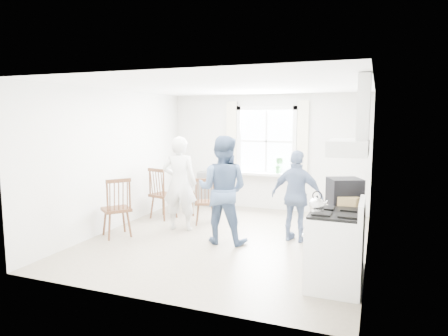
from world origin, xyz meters
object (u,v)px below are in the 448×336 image
low_cabinet (345,237)px  person_mid (223,190)px  stereo_stack (345,192)px  windsor_chair_a (205,196)px  windsor_chair_c (118,201)px  person_left (180,183)px  windsor_chair_b (159,188)px  person_right (297,196)px  gas_stove (335,249)px

low_cabinet → person_mid: size_ratio=0.50×
low_cabinet → stereo_stack: size_ratio=1.69×
windsor_chair_a → windsor_chair_c: (-1.08, -1.30, 0.08)m
windsor_chair_c → person_left: person_left is taller
low_cabinet → windsor_chair_c: size_ratio=0.85×
windsor_chair_a → low_cabinet: bearing=-26.4°
windsor_chair_b → person_right: size_ratio=0.69×
person_right → gas_stove: bearing=125.0°
person_left → person_right: 2.16m
low_cabinet → person_mid: bearing=166.6°
low_cabinet → person_left: bearing=163.5°
person_left → windsor_chair_b: bearing=-46.9°
stereo_stack → gas_stove: bearing=-93.3°
stereo_stack → low_cabinet: bearing=44.7°
windsor_chair_a → person_mid: bearing=-51.1°
stereo_stack → person_left: 3.14m
person_left → low_cabinet: bearing=151.9°
gas_stove → low_cabinet: gas_stove is taller
low_cabinet → person_mid: (-2.01, 0.48, 0.45)m
low_cabinet → windsor_chair_a: size_ratio=0.96×
windsor_chair_c → person_left: bearing=48.0°
gas_stove → windsor_chair_c: (-3.72, 0.75, 0.16)m
stereo_stack → person_left: size_ratio=0.30×
low_cabinet → person_mid: 2.12m
windsor_chair_a → person_mid: size_ratio=0.52×
person_mid → low_cabinet: bearing=163.5°
stereo_stack → person_mid: (-1.98, 0.51, -0.19)m
stereo_stack → person_right: size_ratio=0.34×
windsor_chair_b → person_right: (2.90, -0.43, 0.12)m
windsor_chair_c → person_left: (0.76, 0.85, 0.23)m
gas_stove → low_cabinet: bearing=84.3°
person_left → person_right: bearing=170.9°
person_mid → gas_stove: bearing=145.6°
low_cabinet → windsor_chair_c: (-3.79, 0.05, 0.20)m
person_mid → windsor_chair_c: bearing=10.5°
windsor_chair_c → person_mid: (1.78, 0.43, 0.25)m
windsor_chair_a → person_left: bearing=-124.5°
person_left → person_mid: person_mid is taller
windsor_chair_c → person_right: bearing=17.9°
low_cabinet → windsor_chair_a: (-2.71, 1.35, 0.12)m
gas_stove → windsor_chair_b: 4.27m
windsor_chair_a → windsor_chair_c: 1.69m
person_mid → windsor_chair_a: bearing=-54.3°
stereo_stack → windsor_chair_a: stereo_stack is taller
gas_stove → stereo_stack: (0.04, 0.67, 0.60)m
windsor_chair_b → stereo_stack: bearing=-21.2°
windsor_chair_a → person_mid: person_mid is taller
windsor_chair_a → person_right: (1.85, -0.36, 0.20)m
person_mid → person_right: person_mid is taller
gas_stove → person_right: person_right is taller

